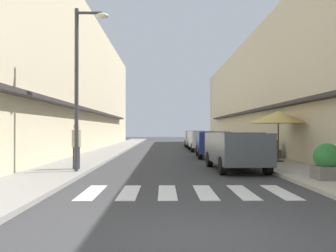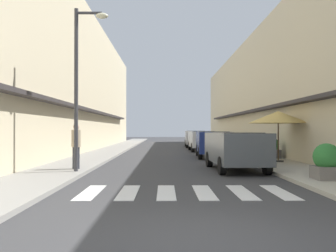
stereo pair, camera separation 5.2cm
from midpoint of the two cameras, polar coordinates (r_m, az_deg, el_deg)
ground_plane at (r=24.27m, az=0.59°, el=-4.28°), size 104.90×104.90×0.00m
sidewalk_left at (r=24.57m, az=-9.81°, el=-4.09°), size 2.31×66.75×0.12m
sidewalk_right at (r=24.76m, az=10.90°, el=-4.06°), size 2.31×66.75×0.12m
building_row_left at (r=26.89m, az=-17.07°, el=6.56°), size 5.50×44.91×9.80m
building_row_right at (r=27.13m, az=17.89°, el=4.93°), size 5.50×44.91×8.32m
crosswalk at (r=9.31m, az=2.70°, el=-10.29°), size 5.20×2.20×0.01m
parked_car_near at (r=14.32m, az=10.45°, el=-3.18°), size 1.94×4.28×1.47m
parked_car_mid at (r=20.70m, az=6.98°, el=-2.37°), size 1.97×4.22×1.47m
parked_car_far at (r=26.80m, az=5.22°, el=-1.95°), size 1.85×4.19×1.47m
parked_car_distant at (r=32.40m, az=4.20°, el=-1.71°), size 1.92×4.54×1.47m
street_lamp at (r=13.28m, az=-13.44°, el=8.14°), size 1.19×0.28×5.71m
cafe_umbrella at (r=17.32m, az=16.75°, el=1.31°), size 2.68×2.68×2.30m
planter_corner at (r=11.73m, az=23.51°, el=-5.11°), size 0.79×0.79×1.06m
planter_midblock at (r=19.37m, az=15.77°, el=-3.34°), size 0.79×0.79×1.07m
pedestrian_walking_near at (r=13.95m, az=-14.22°, el=-2.93°), size 0.34×0.34×1.67m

